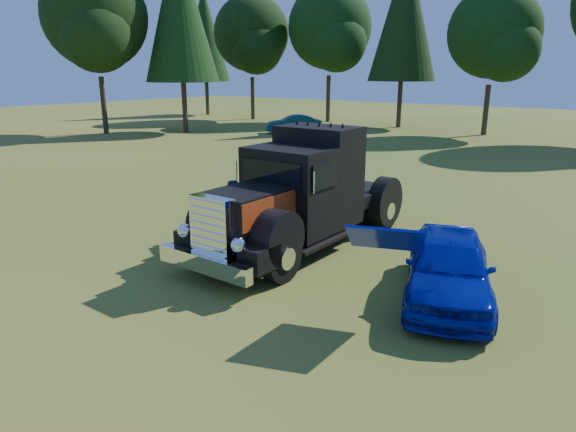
# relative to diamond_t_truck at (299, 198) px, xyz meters

# --- Properties ---
(ground) EXTENTS (120.00, 120.00, 0.00)m
(ground) POSITION_rel_diamond_t_truck_xyz_m (0.43, -2.38, -1.28)
(ground) COLOR #34581A
(ground) RESTS_ON ground
(diamond_t_truck) EXTENTS (3.28, 7.16, 3.00)m
(diamond_t_truck) POSITION_rel_diamond_t_truck_xyz_m (0.00, 0.00, 0.00)
(diamond_t_truck) COLOR black
(diamond_t_truck) RESTS_ON ground
(hotrod_coupe) EXTENTS (2.94, 4.41, 1.89)m
(hotrod_coupe) POSITION_rel_diamond_t_truck_xyz_m (4.20, -0.79, -0.59)
(hotrod_coupe) COLOR #073BA9
(hotrod_coupe) RESTS_ON ground
(spectator_near) EXTENTS (0.70, 0.82, 1.91)m
(spectator_near) POSITION_rel_diamond_t_truck_xyz_m (-1.39, 0.41, -0.32)
(spectator_near) COLOR #20314C
(spectator_near) RESTS_ON ground
(spectator_far) EXTENTS (0.78, 0.90, 1.61)m
(spectator_far) POSITION_rel_diamond_t_truck_xyz_m (-1.70, -0.52, -0.48)
(spectator_far) COLOR #1B2C40
(spectator_far) RESTS_ON ground
(distant_teal_car) EXTENTS (3.69, 3.78, 1.29)m
(distant_teal_car) POSITION_rel_diamond_t_truck_xyz_m (-14.86, 19.86, -0.63)
(distant_teal_car) COLOR #082E35
(distant_teal_car) RESTS_ON ground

